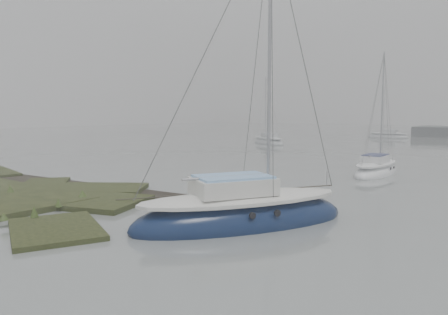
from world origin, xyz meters
The scene contains 5 objects.
ground centered at (0.00, 30.00, 0.00)m, with size 160.00×160.00×0.00m, color slate.
sailboat_main centered at (4.54, 3.62, 0.32)m, with size 5.80×7.62×10.44m.
sailboat_white centered at (4.31, 17.54, 0.24)m, with size 1.86×5.42×7.61m.
sailboat_far_a centered at (-12.94, 33.81, 0.25)m, with size 5.81×4.36×7.94m.
sailboat_far_c centered at (-5.63, 52.81, 0.23)m, with size 5.41×2.08×7.49m.
Camera 1 is at (12.46, -7.71, 3.67)m, focal length 35.00 mm.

